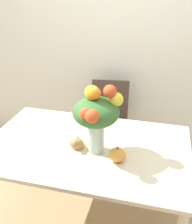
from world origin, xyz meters
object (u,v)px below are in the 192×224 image
at_px(turkey_figurine, 77,142).
at_px(dining_chair_near_window, 109,123).
at_px(flower_vase, 96,114).
at_px(pumpkin, 117,155).

relative_size(turkey_figurine, dining_chair_near_window, 0.16).
bearing_deg(flower_vase, pumpkin, -24.34).
bearing_deg(turkey_figurine, dining_chair_near_window, 87.10).
bearing_deg(dining_chair_near_window, pumpkin, -82.24).
relative_size(flower_vase, turkey_figurine, 3.46).
height_order(flower_vase, turkey_figurine, flower_vase).
xyz_separation_m(pumpkin, dining_chair_near_window, (-0.27, 1.01, -0.33)).
height_order(pumpkin, turkey_figurine, pumpkin).
distance_m(flower_vase, turkey_figurine, 0.29).
bearing_deg(turkey_figurine, flower_vase, -3.81).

